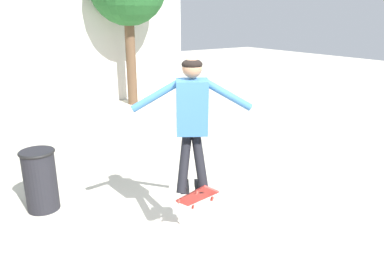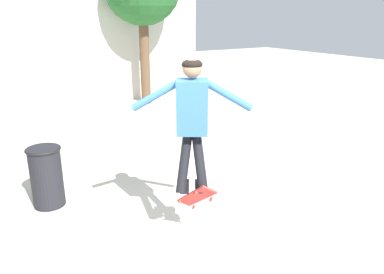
% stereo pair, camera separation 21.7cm
% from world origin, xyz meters
% --- Properties ---
extents(ground_plane, '(40.00, 40.00, 0.00)m').
position_xyz_m(ground_plane, '(0.00, 0.00, 0.00)').
color(ground_plane, beige).
extents(building_backdrop, '(11.16, 0.52, 5.17)m').
position_xyz_m(building_backdrop, '(0.01, 7.58, 2.03)').
color(building_backdrop, beige).
rests_on(building_backdrop, ground_plane).
extents(trash_bin, '(0.47, 0.47, 0.87)m').
position_xyz_m(trash_bin, '(-0.75, 1.53, 0.45)').
color(trash_bin, black).
rests_on(trash_bin, ground_plane).
extents(skater, '(1.17, 0.75, 1.52)m').
position_xyz_m(skater, '(0.56, -0.24, 1.56)').
color(skater, teal).
extents(skateboard_flipping, '(0.26, 0.79, 0.60)m').
position_xyz_m(skateboard_flipping, '(0.59, -0.27, 0.56)').
color(skateboard_flipping, red).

